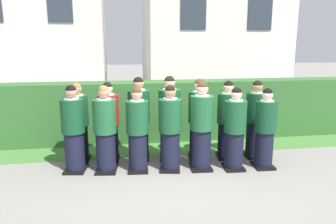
# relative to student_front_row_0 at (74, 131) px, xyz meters

# --- Properties ---
(ground_plane) EXTENTS (60.00, 60.00, 0.00)m
(ground_plane) POSITION_rel_student_front_row_0_xyz_m (1.77, -0.21, -0.77)
(ground_plane) COLOR gray
(student_front_row_0) EXTENTS (0.44, 0.51, 1.62)m
(student_front_row_0) POSITION_rel_student_front_row_0_xyz_m (0.00, 0.00, 0.00)
(student_front_row_0) COLOR black
(student_front_row_0) RESTS_ON ground
(student_front_row_1) EXTENTS (0.43, 0.50, 1.62)m
(student_front_row_1) POSITION_rel_student_front_row_0_xyz_m (0.57, -0.11, -0.00)
(student_front_row_1) COLOR black
(student_front_row_1) RESTS_ON ground
(student_front_row_2) EXTENTS (0.41, 0.51, 1.58)m
(student_front_row_2) POSITION_rel_student_front_row_0_xyz_m (1.16, -0.16, -0.02)
(student_front_row_2) COLOR black
(student_front_row_2) RESTS_ON ground
(student_front_row_3) EXTENTS (0.45, 0.52, 1.61)m
(student_front_row_3) POSITION_rel_student_front_row_0_xyz_m (1.76, -0.21, -0.01)
(student_front_row_3) COLOR black
(student_front_row_3) RESTS_ON ground
(student_front_row_4) EXTENTS (0.43, 0.53, 1.67)m
(student_front_row_4) POSITION_rel_student_front_row_0_xyz_m (2.35, -0.25, 0.02)
(student_front_row_4) COLOR black
(student_front_row_4) RESTS_ON ground
(student_front_row_5) EXTENTS (0.41, 0.50, 1.57)m
(student_front_row_5) POSITION_rel_student_front_row_0_xyz_m (2.97, -0.35, -0.03)
(student_front_row_5) COLOR black
(student_front_row_5) RESTS_ON ground
(student_front_row_6) EXTENTS (0.40, 0.49, 1.54)m
(student_front_row_6) POSITION_rel_student_front_row_0_xyz_m (3.56, -0.37, -0.04)
(student_front_row_6) COLOR black
(student_front_row_6) RESTS_ON ground
(student_rear_row_0) EXTENTS (0.42, 0.48, 1.60)m
(student_rear_row_0) POSITION_rel_student_front_row_0_xyz_m (0.03, 0.55, -0.01)
(student_rear_row_0) COLOR black
(student_rear_row_0) RESTS_ON ground
(student_in_red_blazer) EXTENTS (0.42, 0.49, 1.61)m
(student_in_red_blazer) POSITION_rel_student_front_row_0_xyz_m (0.62, 0.48, -0.01)
(student_in_red_blazer) COLOR black
(student_in_red_blazer) RESTS_ON ground
(student_rear_row_2) EXTENTS (0.44, 0.53, 1.70)m
(student_rear_row_2) POSITION_rel_student_front_row_0_xyz_m (1.23, 0.48, 0.04)
(student_rear_row_2) COLOR black
(student_rear_row_2) RESTS_ON ground
(student_rear_row_3) EXTENTS (0.46, 0.57, 1.72)m
(student_rear_row_3) POSITION_rel_student_front_row_0_xyz_m (1.85, 0.38, 0.05)
(student_rear_row_3) COLOR black
(student_rear_row_3) RESTS_ON ground
(student_rear_row_4) EXTENTS (0.45, 0.52, 1.66)m
(student_rear_row_4) POSITION_rel_student_front_row_0_xyz_m (2.45, 0.34, 0.02)
(student_rear_row_4) COLOR black
(student_rear_row_4) RESTS_ON ground
(student_rear_row_5) EXTENTS (0.44, 0.52, 1.62)m
(student_rear_row_5) POSITION_rel_student_front_row_0_xyz_m (3.02, 0.25, -0.00)
(student_rear_row_5) COLOR black
(student_rear_row_5) RESTS_ON ground
(student_rear_row_6) EXTENTS (0.42, 0.53, 1.61)m
(student_rear_row_6) POSITION_rel_student_front_row_0_xyz_m (3.63, 0.22, -0.00)
(student_rear_row_6) COLOR black
(student_rear_row_6) RESTS_ON ground
(hedge) EXTENTS (10.55, 0.70, 1.44)m
(hedge) POSITION_rel_student_front_row_0_xyz_m (1.77, 1.78, -0.05)
(hedge) COLOR #33662D
(hedge) RESTS_ON ground
(school_building_main) EXTENTS (5.75, 4.03, 7.03)m
(school_building_main) POSITION_rel_student_front_row_0_xyz_m (4.72, 7.31, 2.83)
(school_building_main) COLOR silver
(school_building_main) RESTS_ON ground
(school_building_annex) EXTENTS (5.79, 3.61, 7.50)m
(school_building_annex) POSITION_rel_student_front_row_0_xyz_m (-2.41, 8.68, 3.06)
(school_building_annex) COLOR silver
(school_building_annex) RESTS_ON ground
(lawn_strip) EXTENTS (10.55, 0.90, 0.01)m
(lawn_strip) POSITION_rel_student_front_row_0_xyz_m (1.77, 0.98, -0.77)
(lawn_strip) COLOR #477A38
(lawn_strip) RESTS_ON ground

